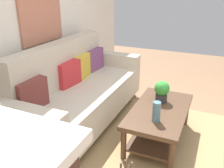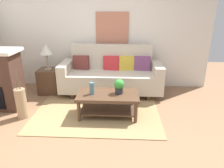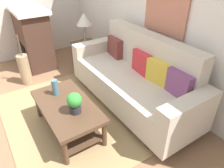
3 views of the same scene
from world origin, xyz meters
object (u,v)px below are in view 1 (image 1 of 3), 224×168
throw_pillow_plum (94,59)px  coffee_table (159,118)px  throw_pillow_crimson (69,74)px  throw_pillow_maroon (32,95)px  tabletop_vase (156,112)px  couch (78,93)px  throw_pillow_mustard (83,66)px  framed_painting (41,13)px  potted_plant_tabletop (162,91)px

throw_pillow_plum → coffee_table: (-0.70, -1.21, -0.37)m
throw_pillow_crimson → throw_pillow_maroon: bearing=180.0°
throw_pillow_plum → tabletop_vase: 1.58m
couch → coffee_table: size_ratio=2.04×
throw_pillow_mustard → framed_painting: (-0.35, 0.34, 0.74)m
throw_pillow_maroon → framed_painting: bearing=26.0°
throw_pillow_crimson → couch: bearing=-90.0°
potted_plant_tabletop → throw_pillow_maroon: bearing=127.5°
throw_pillow_crimson → framed_painting: 0.82m
potted_plant_tabletop → throw_pillow_plum: bearing=67.0°
throw_pillow_maroon → throw_pillow_mustard: 1.05m
throw_pillow_maroon → throw_pillow_mustard: same height
throw_pillow_crimson → coffee_table: size_ratio=0.33×
throw_pillow_mustard → tabletop_vase: size_ratio=1.65×
throw_pillow_crimson → throw_pillow_mustard: size_ratio=1.00×
throw_pillow_crimson → throw_pillow_plum: bearing=0.0°
throw_pillow_crimson → tabletop_vase: (-0.28, -1.23, -0.14)m
couch → framed_painting: bearing=90.0°
throw_pillow_mustard → throw_pillow_maroon: bearing=180.0°
coffee_table → couch: bearing=90.3°
couch → coffee_table: (0.01, -1.08, -0.12)m
throw_pillow_plum → framed_painting: size_ratio=0.48×
coffee_table → tabletop_vase: bearing=-175.0°
framed_painting → coffee_table: bearing=-89.8°
throw_pillow_crimson → throw_pillow_plum: size_ratio=1.00×
potted_plant_tabletop → coffee_table: bearing=-169.7°
throw_pillow_crimson → throw_pillow_plum: same height
throw_pillow_crimson → framed_painting: bearing=90.0°
couch → tabletop_vase: (-0.28, -1.11, 0.11)m
throw_pillow_plum → tabletop_vase: size_ratio=1.65×
throw_pillow_plum → throw_pillow_crimson: bearing=180.0°
throw_pillow_maroon → throw_pillow_crimson: 0.70m
throw_pillow_maroon → potted_plant_tabletop: bearing=-52.5°
potted_plant_tabletop → throw_pillow_crimson: bearing=99.7°
coffee_table → potted_plant_tabletop: size_ratio=4.20×
throw_pillow_maroon → tabletop_vase: 1.31m
tabletop_vase → couch: bearing=75.9°
throw_pillow_maroon → tabletop_vase: bearing=-71.1°
throw_pillow_maroon → potted_plant_tabletop: (0.90, -1.17, -0.11)m
couch → tabletop_vase: 1.15m
throw_pillow_crimson → potted_plant_tabletop: throw_pillow_crimson is taller
couch → throw_pillow_mustard: bearing=19.7°
throw_pillow_plum → coffee_table: throw_pillow_plum is taller
couch → throw_pillow_crimson: (0.00, 0.13, 0.25)m
throw_pillow_crimson → framed_painting: (-0.00, 0.34, 0.74)m
potted_plant_tabletop → couch: bearing=100.8°
throw_pillow_crimson → tabletop_vase: bearing=-102.7°
throw_pillow_plum → tabletop_vase: (-0.98, -1.23, -0.14)m
couch → throw_pillow_maroon: (-0.70, 0.13, 0.25)m
couch → throw_pillow_maroon: 0.75m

